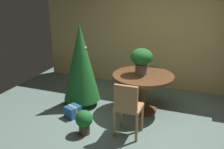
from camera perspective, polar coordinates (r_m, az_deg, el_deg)
ground_plane at (r=4.47m, az=4.92°, el=-12.44°), size 6.60×6.60×0.00m
back_wall_panel at (r=6.05m, az=11.12°, el=8.98°), size 6.00×0.10×2.60m
round_dining_table at (r=4.92m, az=6.99°, el=-2.01°), size 1.18×1.18×0.75m
flower_vase at (r=4.79m, az=6.68°, el=3.61°), size 0.42×0.42×0.50m
wooden_chair_near at (r=4.06m, az=3.54°, el=-7.21°), size 0.42×0.40×0.94m
holiday_tree at (r=5.06m, az=-7.06°, el=2.63°), size 0.75×0.75×1.69m
gift_box_blue at (r=4.88m, az=-8.85°, el=-8.27°), size 0.32×0.32×0.22m
potted_plant at (r=4.27m, az=-6.35°, el=-10.36°), size 0.29×0.29×0.43m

